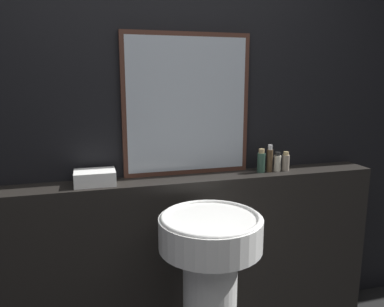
# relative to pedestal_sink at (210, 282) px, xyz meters

# --- Properties ---
(wall_back) EXTENTS (8.00, 0.06, 2.50)m
(wall_back) POSITION_rel_pedestal_sink_xyz_m (-0.05, 0.57, 0.66)
(wall_back) COLOR black
(wall_back) RESTS_ON ground_plane
(vanity_counter) EXTENTS (2.41, 0.22, 1.00)m
(vanity_counter) POSITION_rel_pedestal_sink_xyz_m (-0.05, 0.43, -0.09)
(vanity_counter) COLOR black
(vanity_counter) RESTS_ON ground_plane
(pedestal_sink) EXTENTS (0.49, 0.49, 0.93)m
(pedestal_sink) POSITION_rel_pedestal_sink_xyz_m (0.00, 0.00, 0.00)
(pedestal_sink) COLOR white
(pedestal_sink) RESTS_ON ground_plane
(mirror) EXTENTS (0.74, 0.03, 0.80)m
(mirror) POSITION_rel_pedestal_sink_xyz_m (0.03, 0.52, 0.81)
(mirror) COLOR #47281E
(mirror) RESTS_ON vanity_counter
(towel_stack) EXTENTS (0.21, 0.15, 0.07)m
(towel_stack) POSITION_rel_pedestal_sink_xyz_m (-0.50, 0.43, 0.45)
(towel_stack) COLOR white
(towel_stack) RESTS_ON vanity_counter
(shampoo_bottle) EXTENTS (0.05, 0.05, 0.14)m
(shampoo_bottle) POSITION_rel_pedestal_sink_xyz_m (0.46, 0.43, 0.47)
(shampoo_bottle) COLOR #2D4C3D
(shampoo_bottle) RESTS_ON vanity_counter
(conditioner_bottle) EXTENTS (0.04, 0.04, 0.16)m
(conditioner_bottle) POSITION_rel_pedestal_sink_xyz_m (0.51, 0.43, 0.48)
(conditioner_bottle) COLOR #4C3823
(conditioner_bottle) RESTS_ON vanity_counter
(lotion_bottle) EXTENTS (0.04, 0.04, 0.12)m
(lotion_bottle) POSITION_rel_pedestal_sink_xyz_m (0.57, 0.43, 0.46)
(lotion_bottle) COLOR beige
(lotion_bottle) RESTS_ON vanity_counter
(body_wash_bottle) EXTENTS (0.04, 0.04, 0.12)m
(body_wash_bottle) POSITION_rel_pedestal_sink_xyz_m (0.62, 0.43, 0.46)
(body_wash_bottle) COLOR gray
(body_wash_bottle) RESTS_ON vanity_counter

